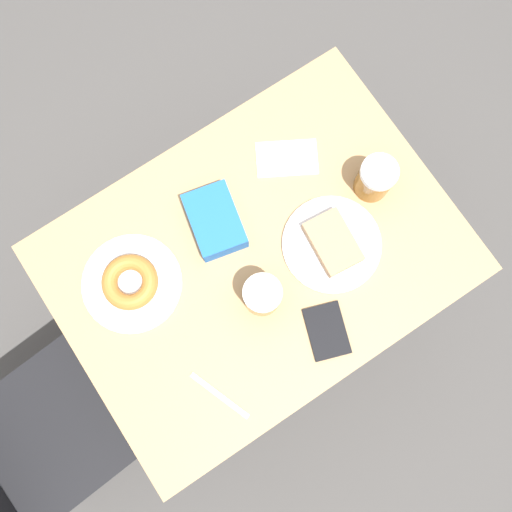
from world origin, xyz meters
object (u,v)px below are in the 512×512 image
(blue_pouch, at_px, (215,221))
(plate_with_donut, at_px, (131,283))
(plate_with_cake, at_px, (332,243))
(passport_near_edge, at_px, (327,331))
(napkin_folded, at_px, (287,158))
(beer_mug_center, at_px, (375,179))
(beer_mug_left, at_px, (262,295))
(fork, at_px, (220,395))

(blue_pouch, bearing_deg, plate_with_donut, 92.84)
(plate_with_cake, distance_m, passport_near_edge, 0.21)
(plate_with_cake, xyz_separation_m, plate_with_donut, (0.18, 0.45, 0.00))
(plate_with_donut, height_order, napkin_folded, plate_with_donut)
(beer_mug_center, distance_m, napkin_folded, 0.22)
(beer_mug_center, relative_size, passport_near_edge, 0.77)
(beer_mug_left, distance_m, beer_mug_center, 0.39)
(passport_near_edge, bearing_deg, beer_mug_center, -51.63)
(plate_with_donut, distance_m, beer_mug_center, 0.63)
(plate_with_cake, relative_size, beer_mug_center, 2.12)
(plate_with_donut, relative_size, blue_pouch, 1.32)
(plate_with_cake, bearing_deg, beer_mug_center, -67.59)
(plate_with_cake, relative_size, beer_mug_left, 2.12)
(passport_near_edge, bearing_deg, plate_with_cake, -38.00)
(fork, bearing_deg, napkin_folded, -49.14)
(plate_with_cake, xyz_separation_m, fork, (-0.15, 0.42, -0.01))
(beer_mug_left, height_order, fork, beer_mug_left)
(plate_with_cake, bearing_deg, passport_near_edge, 142.00)
(plate_with_cake, height_order, napkin_folded, plate_with_cake)
(plate_with_cake, height_order, beer_mug_left, beer_mug_left)
(fork, xyz_separation_m, blue_pouch, (0.34, -0.21, 0.03))
(beer_mug_left, relative_size, beer_mug_center, 1.00)
(plate_with_cake, bearing_deg, plate_with_donut, 67.76)
(beer_mug_center, height_order, blue_pouch, beer_mug_center)
(beer_mug_left, height_order, napkin_folded, beer_mug_left)
(passport_near_edge, bearing_deg, fork, 86.91)
(fork, bearing_deg, plate_with_donut, 5.66)
(passport_near_edge, bearing_deg, napkin_folded, -21.69)
(beer_mug_center, bearing_deg, beer_mug_left, 102.49)
(plate_with_cake, xyz_separation_m, blue_pouch, (0.20, 0.21, 0.02))
(plate_with_cake, distance_m, beer_mug_left, 0.22)
(plate_with_cake, height_order, blue_pouch, blue_pouch)
(beer_mug_center, distance_m, passport_near_edge, 0.38)
(blue_pouch, bearing_deg, beer_mug_center, -109.07)
(plate_with_donut, height_order, beer_mug_center, beer_mug_center)
(plate_with_cake, bearing_deg, fork, 109.60)
(plate_with_donut, height_order, blue_pouch, blue_pouch)
(plate_with_cake, height_order, passport_near_edge, plate_with_cake)
(passport_near_edge, bearing_deg, plate_with_donut, 42.75)
(napkin_folded, relative_size, blue_pouch, 0.98)
(plate_with_cake, relative_size, blue_pouch, 1.33)
(fork, distance_m, passport_near_edge, 0.29)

